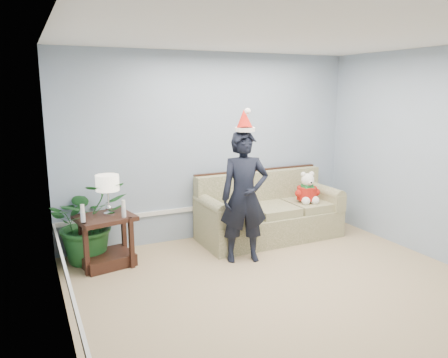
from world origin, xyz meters
TOP-DOWN VIEW (x-y plane):
  - room_shell at (0.00, 0.00)m, footprint 4.54×5.04m
  - wainscot_trim at (-1.18, 1.18)m, footprint 4.49×4.99m
  - sofa at (0.72, 2.06)m, footprint 2.09×0.92m
  - side_table at (-1.66, 1.98)m, footprint 0.76×0.68m
  - table_lamp at (-1.61, 2.00)m, footprint 0.28×0.28m
  - candle_pair at (-1.70, 1.83)m, footprint 0.53×0.05m
  - houseplant at (-1.84, 2.22)m, footprint 1.05×0.94m
  - man at (-0.02, 1.42)m, footprint 0.70×0.55m
  - santa_hat at (-0.02, 1.43)m, footprint 0.31×0.34m
  - teddy_bear at (1.29, 1.88)m, footprint 0.33×0.35m

SIDE VIEW (x-z plane):
  - side_table at x=-1.66m, z-range -0.07..0.57m
  - sofa at x=0.72m, z-range -0.14..0.83m
  - wainscot_trim at x=-1.18m, z-range 0.42..0.48m
  - houseplant at x=-1.84m, z-range 0.00..1.07m
  - teddy_bear at x=1.29m, z-range 0.44..0.92m
  - candle_pair at x=-1.70m, z-range 0.64..0.85m
  - man at x=-0.02m, z-range 0.00..1.68m
  - table_lamp at x=-1.61m, z-range 0.78..1.28m
  - room_shell at x=0.00m, z-range -0.02..2.72m
  - santa_hat at x=-0.02m, z-range 1.65..1.94m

